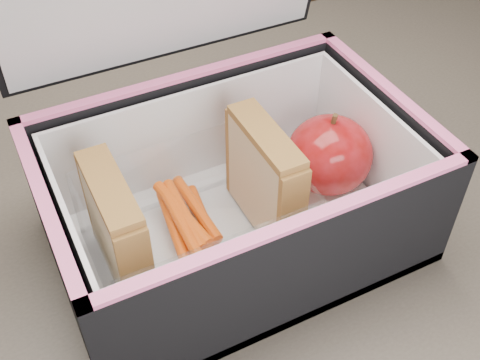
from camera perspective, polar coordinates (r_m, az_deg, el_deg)
name	(u,v)px	position (r m, az deg, el deg)	size (l,w,h in m)	color
kitchen_table	(214,335)	(0.61, -2.48, -14.49)	(1.20, 0.80, 0.75)	brown
lunch_bag	(233,184)	(0.52, -0.71, -0.40)	(0.31, 0.26, 0.32)	black
plastic_tub	(195,218)	(0.52, -4.27, -3.59)	(0.18, 0.13, 0.07)	white
sandwich_left	(117,230)	(0.49, -11.55, -4.69)	(0.03, 0.09, 0.10)	beige
sandwich_right	(264,178)	(0.52, 2.33, 0.16)	(0.03, 0.09, 0.10)	beige
carrot_sticks	(191,233)	(0.53, -4.66, -5.04)	(0.05, 0.14, 0.03)	#DC4200
paper_napkin	(318,184)	(0.60, 7.39, -0.33)	(0.08, 0.08, 0.01)	white
red_apple	(329,155)	(0.57, 8.47, 2.39)	(0.10, 0.10, 0.09)	#7C0601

